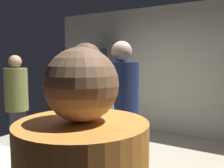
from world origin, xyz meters
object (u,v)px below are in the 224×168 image
Objects in this scene: person_in_gray_shirt at (87,154)px; person_in_olive_shirt at (17,101)px; refrigerator at (102,89)px; person_in_navy_shirt at (121,114)px.

person_in_gray_shirt reaches higher than person_in_olive_shirt.
refrigerator is 2.26m from person_in_olive_shirt.
refrigerator is at bearing -74.83° from person_in_gray_shirt.
refrigerator is 3.14m from person_in_navy_shirt.
refrigerator is at bearing -81.75° from person_in_navy_shirt.
person_in_navy_shirt is (-0.26, 0.92, 0.05)m from person_in_gray_shirt.
person_in_navy_shirt is (1.94, -0.24, 0.07)m from person_in_olive_shirt.
person_in_gray_shirt is 0.96m from person_in_navy_shirt.
person_in_gray_shirt is 1.02× the size of person_in_olive_shirt.
person_in_gray_shirt is at bearing 76.97° from person_in_navy_shirt.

